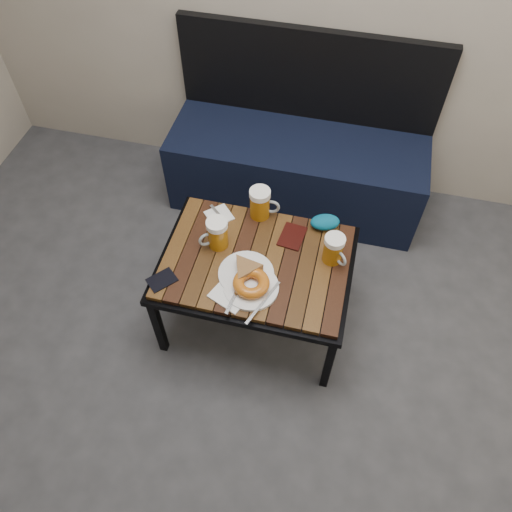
% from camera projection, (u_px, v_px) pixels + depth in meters
% --- Properties ---
extents(ground, '(4.00, 4.00, 0.00)m').
position_uv_depth(ground, '(236.00, 510.00, 2.00)').
color(ground, '#2D2D30').
rests_on(ground, ground).
extents(room_shell, '(4.00, 4.00, 4.00)m').
position_uv_depth(room_shell, '(277.00, 20.00, 0.90)').
color(room_shell, gray).
rests_on(room_shell, ground).
extents(bench, '(1.40, 0.50, 0.95)m').
position_uv_depth(bench, '(297.00, 163.00, 2.83)').
color(bench, black).
rests_on(bench, ground).
extents(cafe_table, '(0.84, 0.62, 0.47)m').
position_uv_depth(cafe_table, '(256.00, 266.00, 2.20)').
color(cafe_table, black).
rests_on(cafe_table, ground).
extents(beer_mug_left, '(0.14, 0.12, 0.15)m').
position_uv_depth(beer_mug_left, '(217.00, 234.00, 2.16)').
color(beer_mug_left, '#9E5E0C').
rests_on(beer_mug_left, cafe_table).
extents(beer_mug_centre, '(0.14, 0.10, 0.15)m').
position_uv_depth(beer_mug_centre, '(261.00, 203.00, 2.26)').
color(beer_mug_centre, '#9E5E0C').
rests_on(beer_mug_centre, cafe_table).
extents(beer_mug_right, '(0.13, 0.12, 0.14)m').
position_uv_depth(beer_mug_right, '(334.00, 249.00, 2.11)').
color(beer_mug_right, '#9E5E0C').
rests_on(beer_mug_right, cafe_table).
extents(plate_pie, '(0.24, 0.24, 0.07)m').
position_uv_depth(plate_pie, '(246.00, 271.00, 2.09)').
color(plate_pie, white).
rests_on(plate_pie, cafe_table).
extents(plate_bagel, '(0.23, 0.30, 0.06)m').
position_uv_depth(plate_bagel, '(251.00, 285.00, 2.05)').
color(plate_bagel, white).
rests_on(plate_bagel, cafe_table).
extents(napkin_left, '(0.15, 0.15, 0.01)m').
position_uv_depth(napkin_left, '(219.00, 215.00, 2.31)').
color(napkin_left, white).
rests_on(napkin_left, cafe_table).
extents(napkin_right, '(0.18, 0.17, 0.01)m').
position_uv_depth(napkin_right, '(230.00, 295.00, 2.05)').
color(napkin_right, white).
rests_on(napkin_right, cafe_table).
extents(passport_navy, '(0.14, 0.14, 0.01)m').
position_uv_depth(passport_navy, '(162.00, 280.00, 2.10)').
color(passport_navy, black).
rests_on(passport_navy, cafe_table).
extents(passport_burgundy, '(0.12, 0.15, 0.01)m').
position_uv_depth(passport_burgundy, '(292.00, 236.00, 2.24)').
color(passport_burgundy, black).
rests_on(passport_burgundy, cafe_table).
extents(knit_pouch, '(0.15, 0.13, 0.06)m').
position_uv_depth(knit_pouch, '(325.00, 222.00, 2.26)').
color(knit_pouch, '#044B7B').
rests_on(knit_pouch, cafe_table).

